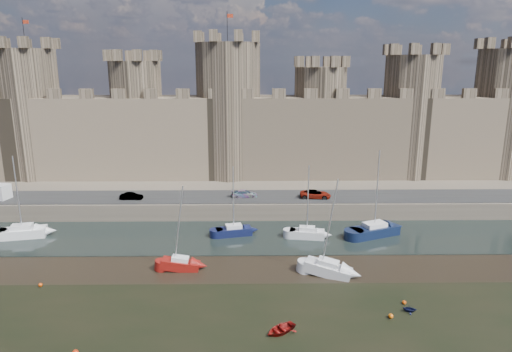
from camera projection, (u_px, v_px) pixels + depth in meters
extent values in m
plane|color=black|center=(179.00, 349.00, 36.54)|extent=(160.00, 160.00, 0.00)
cube|color=black|center=(206.00, 237.00, 59.80)|extent=(160.00, 12.00, 0.08)
cube|color=#4C443A|center=(222.00, 167.00, 94.42)|extent=(160.00, 60.00, 2.50)
cube|color=black|center=(212.00, 197.00, 68.89)|extent=(160.00, 7.00, 0.10)
cube|color=#42382B|center=(218.00, 136.00, 80.77)|extent=(100.00, 9.00, 14.00)
cylinder|color=#42382B|center=(34.00, 114.00, 79.40)|extent=(10.00, 10.00, 22.00)
cylinder|color=black|center=(24.00, 33.00, 76.11)|extent=(0.10, 0.10, 5.00)
cube|color=#9F2B15|center=(26.00, 22.00, 75.68)|extent=(1.00, 0.03, 0.60)
cylinder|color=#42382B|center=(137.00, 120.00, 79.87)|extent=(9.00, 9.00, 20.00)
cylinder|color=#42382B|center=(228.00, 111.00, 79.70)|extent=(11.00, 11.00, 23.00)
cylinder|color=black|center=(227.00, 27.00, 76.28)|extent=(0.10, 0.10, 5.00)
cube|color=#9F2B15|center=(230.00, 16.00, 75.85)|extent=(1.00, 0.03, 0.60)
cylinder|color=#42382B|center=(319.00, 122.00, 80.38)|extent=(9.00, 9.00, 19.00)
cylinder|color=#42382B|center=(410.00, 116.00, 80.33)|extent=(10.00, 10.00, 21.00)
cylinder|color=#42382B|center=(500.00, 113.00, 80.40)|extent=(10.00, 10.00, 22.00)
imported|color=gray|center=(131.00, 196.00, 67.37)|extent=(3.34, 1.23, 1.09)
imported|color=gray|center=(244.00, 194.00, 68.60)|extent=(4.05, 2.01, 1.13)
imported|color=gray|center=(315.00, 194.00, 68.12)|extent=(4.76, 2.52, 1.27)
cube|color=silver|center=(23.00, 233.00, 59.53)|extent=(6.12, 3.38, 1.18)
cube|color=silver|center=(22.00, 227.00, 59.32)|extent=(2.84, 2.07, 0.54)
cylinder|color=silver|center=(17.00, 193.00, 58.22)|extent=(0.14, 0.14, 9.64)
cube|color=black|center=(234.00, 232.00, 60.20)|extent=(4.94, 2.82, 1.02)
cube|color=silver|center=(234.00, 226.00, 60.02)|extent=(2.30, 1.70, 0.46)
cylinder|color=silver|center=(233.00, 198.00, 59.07)|extent=(0.14, 0.14, 8.31)
cube|color=silver|center=(307.00, 234.00, 59.30)|extent=(4.69, 2.37, 1.05)
cube|color=silver|center=(307.00, 228.00, 59.11)|extent=(2.15, 1.50, 0.48)
cylinder|color=silver|center=(308.00, 198.00, 58.12)|extent=(0.14, 0.14, 8.63)
cube|color=black|center=(374.00, 231.00, 60.07)|extent=(7.00, 4.87, 1.25)
cube|color=silver|center=(375.00, 225.00, 59.85)|extent=(3.36, 2.76, 0.57)
cylinder|color=silver|center=(377.00, 189.00, 58.68)|extent=(0.14, 0.14, 10.20)
cube|color=maroon|center=(181.00, 265.00, 50.41)|extent=(4.16, 1.67, 1.05)
cube|color=silver|center=(180.00, 259.00, 50.22)|extent=(1.85, 1.15, 0.48)
cylinder|color=silver|center=(179.00, 224.00, 49.23)|extent=(0.14, 0.14, 8.62)
cube|color=silver|center=(328.00, 270.00, 49.15)|extent=(5.34, 3.61, 1.17)
cube|color=silver|center=(328.00, 262.00, 48.95)|extent=(2.55, 2.07, 0.53)
cylinder|color=silver|center=(330.00, 223.00, 47.84)|extent=(0.14, 0.14, 9.58)
imported|color=maroon|center=(281.00, 330.00, 38.70)|extent=(3.43, 3.23, 0.58)
imported|color=black|center=(410.00, 309.00, 41.84)|extent=(1.50, 1.38, 0.67)
sphere|color=#C84008|center=(40.00, 285.00, 46.61)|extent=(0.42, 0.42, 0.42)
sphere|color=#C44308|center=(404.00, 302.00, 43.25)|extent=(0.39, 0.39, 0.39)
sphere|color=#C35208|center=(391.00, 316.00, 40.85)|extent=(0.47, 0.47, 0.47)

